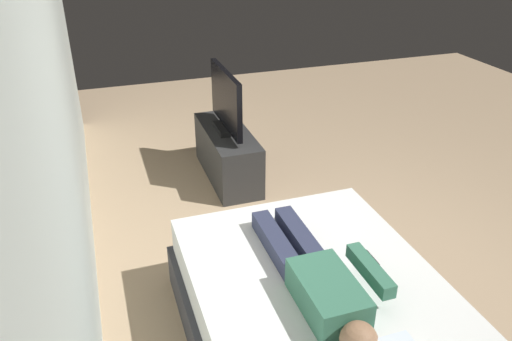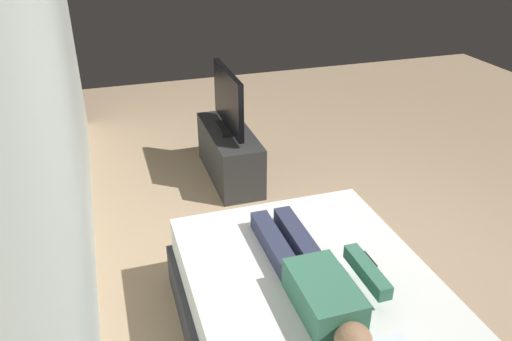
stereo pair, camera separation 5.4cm
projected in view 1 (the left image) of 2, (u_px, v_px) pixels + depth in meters
ground_plane at (334, 275)px, 3.71m from camera, size 10.00×10.00×0.00m
back_wall at (54, 103)px, 2.91m from camera, size 6.40×0.10×2.80m
bed at (324, 330)px, 2.87m from camera, size 2.06×1.44×0.54m
person at (319, 279)px, 2.72m from camera, size 1.26×0.46×0.18m
remote at (370, 259)px, 3.00m from camera, size 0.15×0.04×0.02m
tv_stand at (228, 154)px, 4.95m from camera, size 1.10×0.40×0.50m
tv at (226, 102)px, 4.70m from camera, size 0.88×0.20×0.59m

